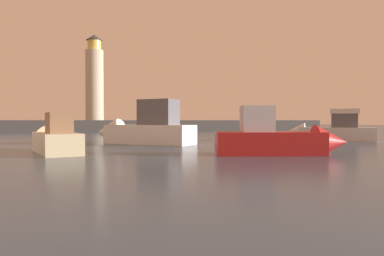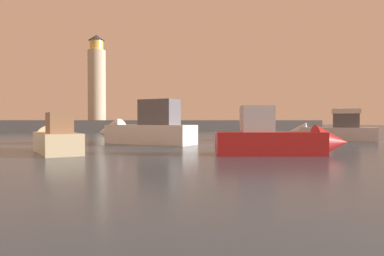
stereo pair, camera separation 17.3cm
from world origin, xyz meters
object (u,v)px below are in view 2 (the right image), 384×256
motorboat_4 (284,140)px  motorboat_5 (141,129)px  mooring_buoy (270,141)px  motorboat_2 (329,131)px  lighthouse (97,80)px  motorboat_3 (54,140)px

motorboat_4 → motorboat_5: size_ratio=0.91×
motorboat_5 → mooring_buoy: motorboat_5 is taller
motorboat_5 → mooring_buoy: size_ratio=8.71×
motorboat_2 → motorboat_4: size_ratio=0.96×
lighthouse → motorboat_4: size_ratio=2.02×
motorboat_2 → motorboat_3: bearing=-168.6°
mooring_buoy → motorboat_2: bearing=30.3°
motorboat_4 → mooring_buoy: size_ratio=7.91×
motorboat_2 → mooring_buoy: 11.12m
motorboat_3 → mooring_buoy: 14.16m
motorboat_3 → motorboat_4: (11.94, -5.95, 0.10)m
lighthouse → motorboat_4: bearing=-82.8°
lighthouse → motorboat_5: 38.37m
lighthouse → mooring_buoy: (8.42, -44.41, -8.56)m
motorboat_5 → mooring_buoy: bearing=-41.5°
mooring_buoy → motorboat_3: bearing=176.6°
lighthouse → motorboat_5: bearing=-89.0°
motorboat_4 → motorboat_5: (-5.56, 11.97, 0.31)m
lighthouse → motorboat_3: size_ratio=2.15×
motorboat_2 → motorboat_5: motorboat_5 is taller
motorboat_2 → motorboat_3: 24.20m
motorboat_5 → motorboat_4: bearing=-65.1°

